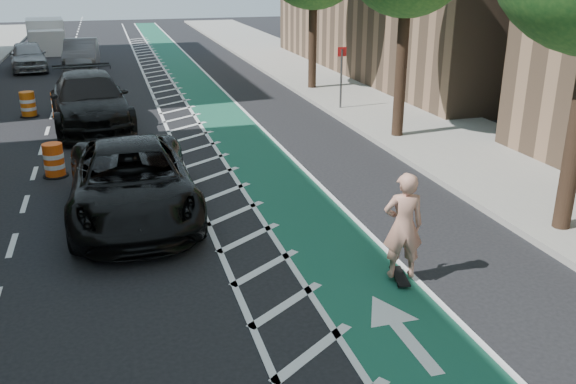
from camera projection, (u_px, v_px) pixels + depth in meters
name	position (u px, v px, depth m)	size (l,w,h in m)	color
ground	(185.00, 279.00, 11.06)	(120.00, 120.00, 0.00)	black
bike_lane	(235.00, 132.00, 20.84)	(2.00, 90.00, 0.01)	#185543
buffer_strip	(192.00, 135.00, 20.45)	(1.40, 90.00, 0.01)	silver
sidewalk_right	(408.00, 118.00, 22.54)	(5.00, 90.00, 0.15)	gray
curb_right	(346.00, 122.00, 21.89)	(0.12, 90.00, 0.16)	gray
sign_post	(341.00, 77.00, 23.39)	(0.35, 0.08, 2.47)	#4C4C4C
skateboard	(400.00, 276.00, 10.96)	(0.36, 0.79, 0.10)	black
skateboarder	(403.00, 226.00, 10.62)	(0.71, 0.47, 1.95)	tan
suv_near	(132.00, 181.00, 13.61)	(2.69, 5.84, 1.62)	black
suv_far	(90.00, 101.00, 21.37)	(2.55, 6.28, 1.82)	black
car_silver	(28.00, 56.00, 33.12)	(1.81, 4.50, 1.53)	#999A9E
car_grey	(81.00, 54.00, 33.65)	(1.70, 4.89, 1.61)	#5B595F
box_truck	(46.00, 37.00, 40.25)	(2.65, 5.17, 2.08)	silver
barrel_a	(54.00, 161.00, 16.31)	(0.67, 0.67, 0.91)	#FB510D
barrel_b	(60.00, 106.00, 22.74)	(0.70, 0.70, 0.96)	#EA5A0C
barrel_c	(28.00, 105.00, 22.89)	(0.69, 0.69, 0.94)	#E3600B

